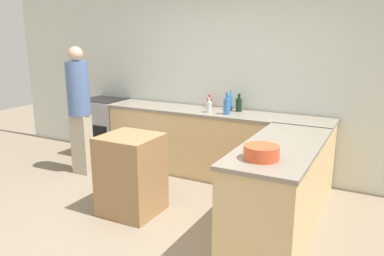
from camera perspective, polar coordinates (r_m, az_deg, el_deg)
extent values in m
plane|color=gray|center=(4.03, -7.45, -14.96)|extent=(14.00, 14.00, 0.00)
cube|color=silver|center=(5.38, 4.91, 7.59)|extent=(8.00, 0.06, 2.70)
cube|color=#D6B27A|center=(5.25, 3.28, -2.60)|extent=(3.15, 0.61, 0.89)
cube|color=gray|center=(5.14, 3.35, 2.39)|extent=(3.18, 0.64, 0.04)
cube|color=#D6B27A|center=(3.83, 13.14, -9.41)|extent=(0.66, 1.73, 0.89)
cube|color=gray|center=(3.67, 13.54, -2.70)|extent=(0.69, 1.76, 0.04)
cube|color=#ADADB2|center=(6.28, -13.11, -0.01)|extent=(0.71, 0.61, 0.93)
cube|color=black|center=(6.09, -14.93, -1.91)|extent=(0.59, 0.01, 0.52)
cube|color=black|center=(6.18, -13.35, 4.24)|extent=(0.65, 0.56, 0.01)
cube|color=#997047|center=(4.22, -9.23, -6.99)|extent=(0.60, 0.58, 0.89)
cylinder|color=#DB512D|center=(3.17, 10.54, -3.67)|extent=(0.30, 0.30, 0.12)
cylinder|color=#386BB7|center=(4.92, 5.32, 3.30)|extent=(0.09, 0.09, 0.21)
cylinder|color=#386BB7|center=(4.89, 5.36, 4.96)|extent=(0.04, 0.04, 0.08)
cylinder|color=#338CBF|center=(5.20, 5.89, 3.79)|extent=(0.06, 0.06, 0.20)
cylinder|color=#338CBF|center=(5.17, 5.93, 5.29)|extent=(0.03, 0.03, 0.08)
cylinder|color=silver|center=(5.03, 2.62, 3.21)|extent=(0.07, 0.07, 0.15)
cylinder|color=silver|center=(5.01, 2.63, 4.34)|extent=(0.03, 0.03, 0.06)
cylinder|color=black|center=(5.13, 7.15, 3.50)|extent=(0.08, 0.08, 0.18)
cylinder|color=black|center=(5.11, 7.19, 4.85)|extent=(0.04, 0.04, 0.07)
cylinder|color=red|center=(5.35, 2.69, 3.81)|extent=(0.07, 0.07, 0.14)
cylinder|color=red|center=(5.33, 2.70, 4.81)|extent=(0.03, 0.03, 0.05)
cube|color=#ADA38E|center=(5.57, -16.41, -2.37)|extent=(0.28, 0.17, 0.86)
cylinder|color=#4C6699|center=(5.40, -16.99, 5.79)|extent=(0.31, 0.31, 0.73)
sphere|color=tan|center=(5.36, -17.34, 10.74)|extent=(0.20, 0.20, 0.20)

